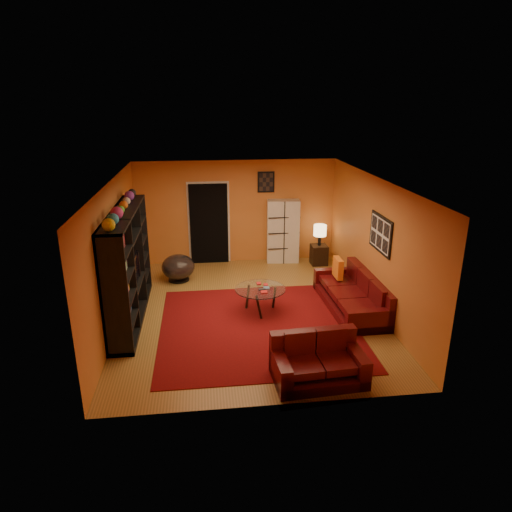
{
  "coord_description": "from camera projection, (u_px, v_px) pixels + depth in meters",
  "views": [
    {
      "loc": [
        -0.84,
        -8.22,
        4.02
      ],
      "look_at": [
        0.15,
        0.1,
        1.12
      ],
      "focal_mm": 32.0,
      "sensor_mm": 36.0,
      "label": 1
    }
  ],
  "objects": [
    {
      "name": "sofa",
      "position": [
        355.0,
        295.0,
        9.15
      ],
      "size": [
        1.0,
        2.31,
        0.85
      ],
      "rotation": [
        0.0,
        0.0,
        0.03
      ],
      "color": "#44090C",
      "rests_on": "rug"
    },
    {
      "name": "entertainment_unit",
      "position": [
        128.0,
        266.0,
        8.53
      ],
      "size": [
        0.45,
        3.0,
        2.1
      ],
      "primitive_type": "cube",
      "color": "black",
      "rests_on": "floor"
    },
    {
      "name": "wall_back",
      "position": [
        236.0,
        212.0,
        11.52
      ],
      "size": [
        6.0,
        0.0,
        6.0
      ],
      "primitive_type": "plane",
      "rotation": [
        1.57,
        0.0,
        0.0
      ],
      "color": "#C66C2B",
      "rests_on": "floor"
    },
    {
      "name": "wall_art_back",
      "position": [
        266.0,
        182.0,
        11.34
      ],
      "size": [
        0.42,
        0.03,
        0.52
      ],
      "primitive_type": "cube",
      "color": "black",
      "rests_on": "wall_back"
    },
    {
      "name": "wall_art_right",
      "position": [
        381.0,
        234.0,
        8.6
      ],
      "size": [
        0.03,
        1.0,
        0.7
      ],
      "primitive_type": "cube",
      "color": "black",
      "rests_on": "wall_right"
    },
    {
      "name": "storage_cabinet",
      "position": [
        283.0,
        231.0,
        11.62
      ],
      "size": [
        0.84,
        0.43,
        1.62
      ],
      "primitive_type": "cube",
      "rotation": [
        0.0,
        0.0,
        -0.09
      ],
      "color": "silver",
      "rests_on": "floor"
    },
    {
      "name": "doorway",
      "position": [
        209.0,
        224.0,
        11.49
      ],
      "size": [
        0.95,
        0.1,
        2.04
      ],
      "primitive_type": "cube",
      "color": "black",
      "rests_on": "floor"
    },
    {
      "name": "bowl_chair",
      "position": [
        178.0,
        267.0,
        10.53
      ],
      "size": [
        0.76,
        0.76,
        0.62
      ],
      "color": "black",
      "rests_on": "floor"
    },
    {
      "name": "tv",
      "position": [
        131.0,
        271.0,
        8.51
      ],
      "size": [
        0.88,
        0.12,
        0.51
      ],
      "primitive_type": "imported",
      "rotation": [
        0.0,
        0.0,
        1.57
      ],
      "color": "black",
      "rests_on": "entertainment_unit"
    },
    {
      "name": "coffee_table",
      "position": [
        260.0,
        291.0,
        8.92
      ],
      "size": [
        0.99,
        0.99,
        0.5
      ],
      "rotation": [
        0.0,
        0.0,
        0.31
      ],
      "color": "silver",
      "rests_on": "floor"
    },
    {
      "name": "wall_right",
      "position": [
        375.0,
        244.0,
        8.98
      ],
      "size": [
        0.0,
        6.0,
        6.0
      ],
      "primitive_type": "plane",
      "rotation": [
        1.57,
        0.0,
        -1.57
      ],
      "color": "#C66C2B",
      "rests_on": "floor"
    },
    {
      "name": "throw_pillow",
      "position": [
        338.0,
        268.0,
        9.63
      ],
      "size": [
        0.12,
        0.42,
        0.42
      ],
      "primitive_type": "cube",
      "color": "orange",
      "rests_on": "sofa"
    },
    {
      "name": "floor",
      "position": [
        249.0,
        310.0,
        9.13
      ],
      "size": [
        6.0,
        6.0,
        0.0
      ],
      "primitive_type": "plane",
      "color": "brown",
      "rests_on": "ground"
    },
    {
      "name": "rug",
      "position": [
        258.0,
        326.0,
        8.48
      ],
      "size": [
        3.6,
        3.6,
        0.01
      ],
      "primitive_type": "cube",
      "color": "#53090C",
      "rests_on": "floor"
    },
    {
      "name": "wall_front",
      "position": [
        273.0,
        321.0,
        5.89
      ],
      "size": [
        6.0,
        0.0,
        6.0
      ],
      "primitive_type": "plane",
      "rotation": [
        -1.57,
        0.0,
        0.0
      ],
      "color": "#C66C2B",
      "rests_on": "floor"
    },
    {
      "name": "wall_left",
      "position": [
        114.0,
        254.0,
        8.42
      ],
      "size": [
        0.0,
        6.0,
        6.0
      ],
      "primitive_type": "plane",
      "rotation": [
        1.57,
        0.0,
        1.57
      ],
      "color": "#C66C2B",
      "rests_on": "floor"
    },
    {
      "name": "ceiling",
      "position": [
        248.0,
        181.0,
        8.28
      ],
      "size": [
        6.0,
        6.0,
        0.0
      ],
      "primitive_type": "plane",
      "rotation": [
        3.14,
        0.0,
        0.0
      ],
      "color": "white",
      "rests_on": "wall_back"
    },
    {
      "name": "table_lamp",
      "position": [
        320.0,
        231.0,
        11.41
      ],
      "size": [
        0.32,
        0.32,
        0.53
      ],
      "color": "black",
      "rests_on": "side_table"
    },
    {
      "name": "loveseat",
      "position": [
        317.0,
        361.0,
        6.85
      ],
      "size": [
        1.4,
        0.9,
        0.85
      ],
      "rotation": [
        0.0,
        0.0,
        1.64
      ],
      "color": "#44090C",
      "rests_on": "rug"
    },
    {
      "name": "side_table",
      "position": [
        319.0,
        255.0,
        11.61
      ],
      "size": [
        0.4,
        0.4,
        0.5
      ],
      "primitive_type": "cube",
      "rotation": [
        0.0,
        0.0,
        0.0
      ],
      "color": "black",
      "rests_on": "floor"
    }
  ]
}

